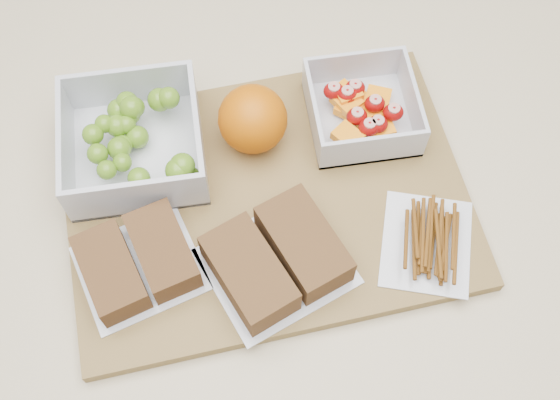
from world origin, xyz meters
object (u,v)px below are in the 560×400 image
at_px(cutting_board, 267,200).
at_px(sandwich_bag_left, 137,262).
at_px(fruit_container, 362,110).
at_px(pretzel_bag, 428,239).
at_px(grape_container, 135,140).
at_px(orange, 253,119).
at_px(sandwich_bag_center, 277,259).

height_order(cutting_board, sandwich_bag_left, sandwich_bag_left).
xyz_separation_m(fruit_container, pretzel_bag, (0.04, -0.16, -0.01)).
xyz_separation_m(grape_container, sandwich_bag_left, (-0.01, -0.14, -0.01)).
xyz_separation_m(cutting_board, grape_container, (-0.13, 0.07, 0.03)).
relative_size(fruit_container, sandwich_bag_left, 0.81).
bearing_deg(orange, grape_container, -179.95).
xyz_separation_m(orange, sandwich_bag_center, (0.00, -0.15, -0.02)).
xyz_separation_m(fruit_container, sandwich_bag_left, (-0.25, -0.14, -0.00)).
height_order(cutting_board, sandwich_bag_center, sandwich_bag_center).
xyz_separation_m(sandwich_bag_left, sandwich_bag_center, (0.14, -0.02, 0.00)).
relative_size(cutting_board, orange, 5.63).
bearing_deg(cutting_board, orange, 88.76).
distance_m(grape_container, fruit_container, 0.25).
distance_m(fruit_container, sandwich_bag_center, 0.20).
bearing_deg(cutting_board, pretzel_bag, -31.43).
bearing_deg(pretzel_bag, grape_container, 151.67).
distance_m(orange, sandwich_bag_left, 0.19).
distance_m(orange, pretzel_bag, 0.22).
xyz_separation_m(grape_container, pretzel_bag, (0.28, -0.15, -0.01)).
height_order(grape_container, sandwich_bag_center, grape_container).
bearing_deg(sandwich_bag_center, pretzel_bag, 0.61).
distance_m(fruit_container, pretzel_bag, 0.16).
bearing_deg(cutting_board, grape_container, 146.14).
bearing_deg(fruit_container, cutting_board, -145.70).
bearing_deg(sandwich_bag_center, cutting_board, 89.12).
height_order(sandwich_bag_left, sandwich_bag_center, sandwich_bag_center).
height_order(sandwich_bag_center, pretzel_bag, sandwich_bag_center).
distance_m(cutting_board, sandwich_bag_left, 0.15).
relative_size(fruit_container, sandwich_bag_center, 0.68).
xyz_separation_m(orange, sandwich_bag_left, (-0.13, -0.14, -0.02)).
relative_size(fruit_container, orange, 1.54).
relative_size(grape_container, pretzel_bag, 1.11).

